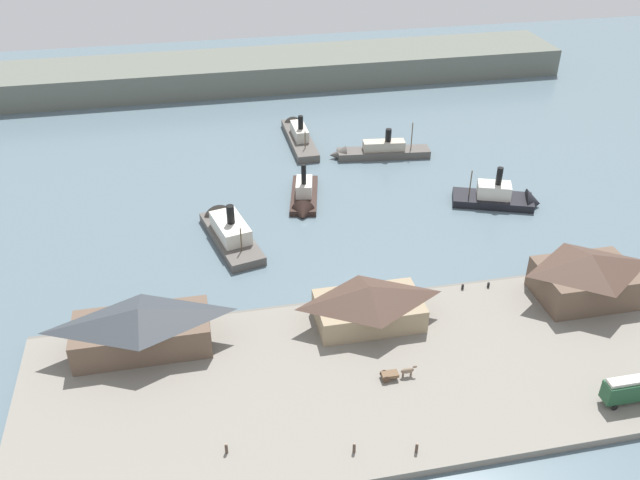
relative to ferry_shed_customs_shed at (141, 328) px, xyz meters
name	(u,v)px	position (x,y,z in m)	size (l,w,h in m)	color
ground_plane	(361,289)	(36.88, 9.44, -4.98)	(320.00, 320.00, 0.00)	slate
quay_promenade	(398,372)	(36.88, -12.56, -4.38)	(110.00, 36.00, 1.20)	gray
seawall_edge	(366,299)	(36.88, 5.84, -4.48)	(110.00, 0.80, 1.00)	#666159
ferry_shed_customs_shed	(141,328)	(0.00, 0.00, 0.00)	(20.80, 9.73, 7.44)	brown
ferry_shed_west_terminal	(369,304)	(35.39, -0.82, -0.29)	(17.16, 10.04, 6.87)	#998466
ferry_shed_east_terminal	(587,276)	(72.66, -1.77, 0.57)	(16.01, 11.48, 8.55)	brown
street_tram	(633,388)	(66.59, -25.10, -1.24)	(8.57, 2.42, 4.37)	#1E4C2D
horse_cart	(397,373)	(36.12, -14.19, -2.84)	(5.39, 1.47, 1.87)	brown
pedestrian_walking_west	(417,448)	(34.60, -27.62, -3.03)	(0.40, 0.40, 1.63)	#4C3D33
pedestrian_at_waters_edge	(354,448)	(26.75, -26.02, -3.03)	(0.41, 0.41, 1.64)	#4C3D33
pedestrian_standing_center	(226,449)	(10.68, -22.83, -3.03)	(0.40, 0.40, 1.64)	#4C3D33
mooring_post_center_east	(463,287)	(53.60, 4.29, -3.33)	(0.44, 0.44, 0.90)	black
mooring_post_east	(488,285)	(58.19, 3.93, -3.33)	(0.44, 0.44, 0.90)	black
mooring_post_west	(632,266)	(86.03, 4.14, -3.33)	(0.44, 0.44, 0.90)	black
ferry_moored_west	(504,198)	(74.22, 32.62, -3.50)	(19.31, 12.16, 10.67)	black
ferry_departing_north	(298,134)	(37.01, 75.05, -3.53)	(5.73, 25.98, 9.46)	#514C47
ferry_mid_harbor	(227,228)	(15.35, 31.74, -3.32)	(11.45, 23.57, 10.56)	#514C47
ferry_near_quay	(304,198)	(32.52, 41.59, -3.75)	(9.00, 18.62, 10.44)	black
ferry_moored_east	(374,152)	(53.39, 60.79, -3.54)	(24.71, 7.09, 9.76)	#514C47
far_headland	(272,69)	(36.88, 119.44, -0.98)	(180.00, 24.00, 8.00)	#60665B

